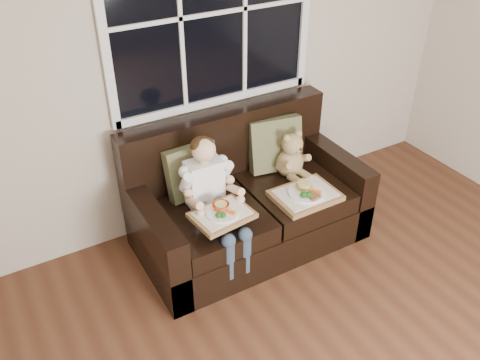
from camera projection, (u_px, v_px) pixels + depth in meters
window_back at (213, 13)px, 3.49m from camera, size 1.62×0.04×1.37m
loveseat at (246, 204)px, 3.91m from camera, size 1.70×0.92×0.96m
pillow_left at (192, 171)px, 3.68m from camera, size 0.40×0.21×0.40m
pillow_right at (275, 144)px, 3.97m from camera, size 0.45×0.26×0.43m
child at (211, 190)px, 3.50m from camera, size 0.37×0.59×0.84m
teddy_bear at (291, 158)px, 3.91m from camera, size 0.24×0.30×0.39m
tray_left at (222, 214)px, 3.37m from camera, size 0.42×0.34×0.09m
tray_right at (305, 194)px, 3.72m from camera, size 0.47×0.36×0.11m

